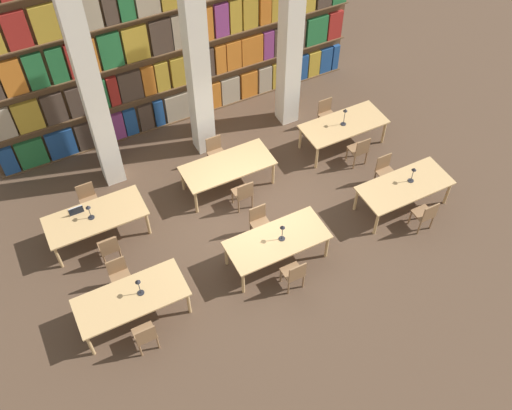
# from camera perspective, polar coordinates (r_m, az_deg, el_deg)

# --- Properties ---
(ground_plane) EXTENTS (40.00, 40.00, 0.00)m
(ground_plane) POSITION_cam_1_polar(r_m,az_deg,el_deg) (13.50, -0.24, -1.52)
(ground_plane) COLOR #4C3828
(bookshelf_bank) EXTENTS (10.05, 0.35, 5.50)m
(bookshelf_bank) POSITION_cam_1_polar(r_m,az_deg,el_deg) (14.68, -8.09, 16.79)
(bookshelf_bank) COLOR brown
(bookshelf_bank) RESTS_ON ground_plane
(pillar_left) EXTENTS (0.47, 0.47, 6.00)m
(pillar_left) POSITION_cam_1_polar(r_m,az_deg,el_deg) (12.93, -16.42, 11.90)
(pillar_left) COLOR silver
(pillar_left) RESTS_ON ground_plane
(pillar_center) EXTENTS (0.47, 0.47, 6.00)m
(pillar_center) POSITION_cam_1_polar(r_m,az_deg,el_deg) (13.42, -6.05, 15.24)
(pillar_center) COLOR silver
(pillar_center) RESTS_ON ground_plane
(pillar_right) EXTENTS (0.47, 0.47, 6.00)m
(pillar_right) POSITION_cam_1_polar(r_m,az_deg,el_deg) (14.33, 3.56, 17.84)
(pillar_right) COLOR silver
(pillar_right) RESTS_ON ground_plane
(reading_table_0) EXTENTS (2.22, 0.99, 0.75)m
(reading_table_0) POSITION_cam_1_polar(r_m,az_deg,el_deg) (11.72, -12.37, -9.16)
(reading_table_0) COLOR tan
(reading_table_0) RESTS_ON ground_plane
(chair_0) EXTENTS (0.42, 0.40, 0.90)m
(chair_0) POSITION_cam_1_polar(r_m,az_deg,el_deg) (11.47, -11.00, -12.67)
(chair_0) COLOR olive
(chair_0) RESTS_ON ground_plane
(chair_1) EXTENTS (0.42, 0.40, 0.90)m
(chair_1) POSITION_cam_1_polar(r_m,az_deg,el_deg) (12.31, -13.47, -6.85)
(chair_1) COLOR olive
(chair_1) RESTS_ON ground_plane
(desk_lamp_0) EXTENTS (0.14, 0.14, 0.46)m
(desk_lamp_0) POSITION_cam_1_polar(r_m,az_deg,el_deg) (11.41, -11.67, -7.79)
(desk_lamp_0) COLOR #232328
(desk_lamp_0) RESTS_ON reading_table_0
(reading_table_1) EXTENTS (2.22, 0.99, 0.75)m
(reading_table_1) POSITION_cam_1_polar(r_m,az_deg,el_deg) (12.27, 2.14, -3.66)
(reading_table_1) COLOR tan
(reading_table_1) RESTS_ON ground_plane
(chair_2) EXTENTS (0.42, 0.40, 0.90)m
(chair_2) POSITION_cam_1_polar(r_m,az_deg,el_deg) (12.03, 3.83, -6.84)
(chair_2) COLOR olive
(chair_2) RESTS_ON ground_plane
(chair_3) EXTENTS (0.42, 0.40, 0.90)m
(chair_3) POSITION_cam_1_polar(r_m,az_deg,el_deg) (12.82, 0.39, -1.72)
(chair_3) COLOR olive
(chair_3) RESTS_ON ground_plane
(desk_lamp_1) EXTENTS (0.14, 0.14, 0.45)m
(desk_lamp_1) POSITION_cam_1_polar(r_m,az_deg,el_deg) (11.98, 2.66, -2.52)
(desk_lamp_1) COLOR #232328
(desk_lamp_1) RESTS_ON reading_table_1
(reading_table_2) EXTENTS (2.22, 0.99, 0.75)m
(reading_table_2) POSITION_cam_1_polar(r_m,az_deg,el_deg) (13.72, 14.65, 1.76)
(reading_table_2) COLOR tan
(reading_table_2) RESTS_ON ground_plane
(chair_4) EXTENTS (0.42, 0.40, 0.90)m
(chair_4) POSITION_cam_1_polar(r_m,az_deg,el_deg) (13.53, 16.56, -0.89)
(chair_4) COLOR olive
(chair_4) RESTS_ON ground_plane
(chair_5) EXTENTS (0.42, 0.40, 0.90)m
(chair_5) POSITION_cam_1_polar(r_m,az_deg,el_deg) (14.25, 12.78, 3.37)
(chair_5) COLOR olive
(chair_5) RESTS_ON ground_plane
(desk_lamp_2) EXTENTS (0.14, 0.14, 0.43)m
(desk_lamp_2) POSITION_cam_1_polar(r_m,az_deg,el_deg) (13.59, 15.45, 3.17)
(desk_lamp_2) COLOR #232328
(desk_lamp_2) RESTS_ON reading_table_2
(reading_table_3) EXTENTS (2.22, 0.99, 0.75)m
(reading_table_3) POSITION_cam_1_polar(r_m,az_deg,el_deg) (13.15, -15.74, -1.25)
(reading_table_3) COLOR tan
(reading_table_3) RESTS_ON ground_plane
(chair_6) EXTENTS (0.42, 0.40, 0.90)m
(chair_6) POSITION_cam_1_polar(r_m,az_deg,el_deg) (12.79, -14.48, -4.14)
(chair_6) COLOR olive
(chair_6) RESTS_ON ground_plane
(chair_7) EXTENTS (0.42, 0.40, 0.90)m
(chair_7) POSITION_cam_1_polar(r_m,az_deg,el_deg) (13.82, -16.40, 0.52)
(chair_7) COLOR olive
(chair_7) RESTS_ON ground_plane
(desk_lamp_3) EXTENTS (0.14, 0.14, 0.40)m
(desk_lamp_3) POSITION_cam_1_polar(r_m,az_deg,el_deg) (12.89, -16.38, -0.46)
(desk_lamp_3) COLOR #232328
(desk_lamp_3) RESTS_ON reading_table_3
(laptop) EXTENTS (0.32, 0.22, 0.21)m
(laptop) POSITION_cam_1_polar(r_m,az_deg,el_deg) (13.27, -17.54, -0.55)
(laptop) COLOR silver
(laptop) RESTS_ON reading_table_3
(reading_table_4) EXTENTS (2.22, 0.99, 0.75)m
(reading_table_4) POSITION_cam_1_polar(r_m,az_deg,el_deg) (13.74, -2.85, 3.82)
(reading_table_4) COLOR tan
(reading_table_4) RESTS_ON ground_plane
(chair_8) EXTENTS (0.42, 0.40, 0.90)m
(chair_8) POSITION_cam_1_polar(r_m,az_deg,el_deg) (13.40, -1.28, 1.21)
(chair_8) COLOR olive
(chair_8) RESTS_ON ground_plane
(chair_9) EXTENTS (0.42, 0.40, 0.90)m
(chair_9) POSITION_cam_1_polar(r_m,az_deg,el_deg) (14.39, -4.04, 5.30)
(chair_9) COLOR olive
(chair_9) RESTS_ON ground_plane
(reading_table_5) EXTENTS (2.22, 0.99, 0.75)m
(reading_table_5) POSITION_cam_1_polar(r_m,az_deg,el_deg) (14.98, 8.76, 7.85)
(reading_table_5) COLOR tan
(reading_table_5) RESTS_ON ground_plane
(chair_10) EXTENTS (0.42, 0.40, 0.90)m
(chair_10) POSITION_cam_1_polar(r_m,az_deg,el_deg) (14.65, 10.28, 5.47)
(chair_10) COLOR olive
(chair_10) RESTS_ON ground_plane
(chair_11) EXTENTS (0.42, 0.40, 0.90)m
(chair_11) POSITION_cam_1_polar(r_m,az_deg,el_deg) (15.56, 7.07, 9.04)
(chair_11) COLOR olive
(chair_11) RESTS_ON ground_plane
(desk_lamp_4) EXTENTS (0.14, 0.14, 0.50)m
(desk_lamp_4) POSITION_cam_1_polar(r_m,az_deg,el_deg) (14.69, 8.87, 8.98)
(desk_lamp_4) COLOR #232328
(desk_lamp_4) RESTS_ON reading_table_5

